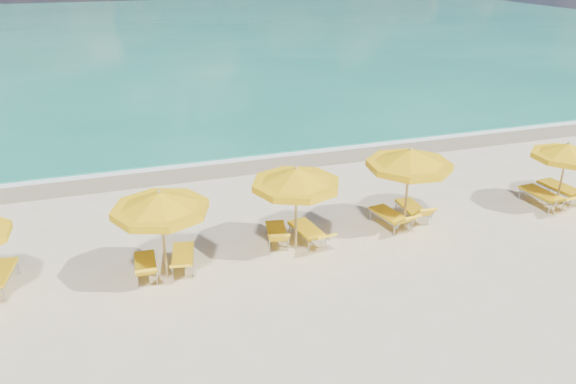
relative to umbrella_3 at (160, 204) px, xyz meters
name	(u,v)px	position (x,y,z in m)	size (l,w,h in m)	color
ground_plane	(305,252)	(3.81, 0.15, -2.09)	(120.00, 120.00, 0.00)	beige
ocean	(145,32)	(3.81, 48.15, -2.09)	(120.00, 80.00, 0.30)	#167D65
wet_sand_band	(241,164)	(3.81, 7.55, -2.09)	(120.00, 2.60, 0.01)	tan
foam_line	(236,157)	(3.81, 8.35, -2.09)	(120.00, 1.20, 0.03)	white
whitecap_near	(81,114)	(-2.19, 17.15, -2.09)	(14.00, 0.36, 0.05)	white
whitecap_far	(295,72)	(11.81, 24.15, -2.09)	(18.00, 0.30, 0.05)	white
umbrella_3	(160,204)	(0.00, 0.00, 0.00)	(2.54, 2.54, 2.45)	tan
umbrella_4	(296,179)	(3.63, 0.42, 0.02)	(2.53, 2.53, 2.47)	tan
umbrella_5	(410,160)	(7.16, 0.64, 0.08)	(3.12, 3.12, 2.54)	tan
umbrella_6	(567,152)	(12.66, 0.42, -0.21)	(2.77, 2.77, 2.21)	tan
lounger_3_left	(146,269)	(-0.49, 0.27, -1.88)	(0.61, 1.64, 0.74)	#A5A8AD
lounger_3_right	(183,260)	(0.48, 0.39, -1.88)	(0.86, 1.80, 0.68)	#A5A8AD
lounger_4_left	(277,236)	(3.22, 0.89, -1.88)	(0.88, 1.73, 0.78)	#A5A8AD
lounger_4_right	(308,235)	(4.08, 0.65, -1.86)	(0.85, 1.91, 0.75)	#A5A8AD
lounger_5_left	(390,220)	(6.78, 0.80, -1.86)	(0.87, 1.86, 0.81)	#A5A8AD
lounger_5_right	(412,213)	(7.69, 1.05, -1.87)	(0.70, 1.76, 0.81)	#A5A8AD
lounger_6_left	(542,199)	(12.23, 0.59, -1.85)	(0.76, 2.02, 0.80)	#A5A8AD
lounger_6_right	(562,193)	(13.18, 0.77, -1.84)	(0.89, 2.05, 0.92)	#A5A8AD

